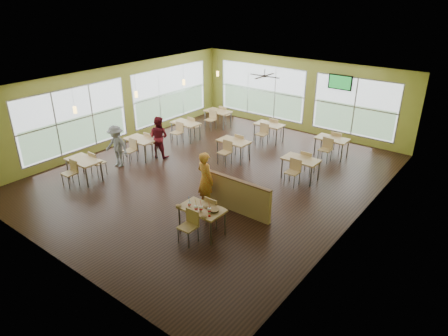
{
  "coord_description": "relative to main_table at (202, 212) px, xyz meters",
  "views": [
    {
      "loc": [
        7.95,
        -9.74,
        5.99
      ],
      "look_at": [
        1.21,
        -1.04,
        0.97
      ],
      "focal_mm": 32.0,
      "sensor_mm": 36.0,
      "label": 1
    }
  ],
  "objects": [
    {
      "name": "cup_yellow",
      "position": [
        -0.03,
        -0.18,
        0.19
      ],
      "size": [
        0.1,
        0.1,
        0.38
      ],
      "color": "white",
      "rests_on": "main_table"
    },
    {
      "name": "dining_tables",
      "position": [
        -3.05,
        4.71,
        -0.0
      ],
      "size": [
        6.92,
        8.72,
        0.87
      ],
      "color": "tan",
      "rests_on": "floor"
    },
    {
      "name": "wrapper_right",
      "position": [
        0.34,
        -0.3,
        0.14
      ],
      "size": [
        0.17,
        0.16,
        0.04
      ],
      "primitive_type": "ellipsoid",
      "rotation": [
        0.0,
        0.0,
        -0.17
      ],
      "color": "#A98551",
      "rests_on": "main_table"
    },
    {
      "name": "room",
      "position": [
        -2.0,
        3.0,
        0.97
      ],
      "size": [
        12.0,
        12.04,
        3.2
      ],
      "color": "black",
      "rests_on": "ground"
    },
    {
      "name": "main_table",
      "position": [
        0.0,
        0.0,
        0.0
      ],
      "size": [
        1.22,
        1.52,
        0.87
      ],
      "color": "tan",
      "rests_on": "floor"
    },
    {
      "name": "man_plaid",
      "position": [
        -0.86,
        1.17,
        0.23
      ],
      "size": [
        0.7,
        0.53,
        1.72
      ],
      "primitive_type": "imported",
      "rotation": [
        0.0,
        0.0,
        2.93
      ],
      "color": "#E05818",
      "rests_on": "floor"
    },
    {
      "name": "wrapper_mid",
      "position": [
        0.08,
        0.12,
        0.15
      ],
      "size": [
        0.23,
        0.21,
        0.05
      ],
      "primitive_type": "ellipsoid",
      "rotation": [
        0.0,
        0.0,
        0.09
      ],
      "color": "#A98551",
      "rests_on": "main_table"
    },
    {
      "name": "ceiling_fan",
      "position": [
        -2.0,
        6.0,
        2.32
      ],
      "size": [
        1.25,
        1.25,
        0.29
      ],
      "color": "#2D2119",
      "rests_on": "ceiling"
    },
    {
      "name": "wrapper_left",
      "position": [
        -0.54,
        -0.3,
        0.14
      ],
      "size": [
        0.19,
        0.18,
        0.04
      ],
      "primitive_type": "ellipsoid",
      "rotation": [
        0.0,
        0.0,
        -0.17
      ],
      "color": "#A98551",
      "rests_on": "main_table"
    },
    {
      "name": "patron_maroon",
      "position": [
        -4.7,
        2.97,
        0.17
      ],
      "size": [
        0.9,
        0.77,
        1.6
      ],
      "primitive_type": "imported",
      "rotation": [
        0.0,
        0.0,
        3.38
      ],
      "color": "maroon",
      "rests_on": "floor"
    },
    {
      "name": "window_bays",
      "position": [
        -4.65,
        6.08,
        0.85
      ],
      "size": [
        9.24,
        10.24,
        2.38
      ],
      "color": "white",
      "rests_on": "room"
    },
    {
      "name": "cup_blue",
      "position": [
        -0.31,
        -0.12,
        0.18
      ],
      "size": [
        0.09,
        0.09,
        0.32
      ],
      "color": "white",
      "rests_on": "main_table"
    },
    {
      "name": "cup_red_far",
      "position": [
        0.31,
        -0.06,
        0.19
      ],
      "size": [
        0.1,
        0.1,
        0.37
      ],
      "color": "white",
      "rests_on": "main_table"
    },
    {
      "name": "half_wall_divider",
      "position": [
        0.0,
        1.45,
        -0.11
      ],
      "size": [
        2.4,
        0.14,
        1.04
      ],
      "color": "tan",
      "rests_on": "floor"
    },
    {
      "name": "food_basket",
      "position": [
        0.36,
        0.07,
        0.15
      ],
      "size": [
        0.27,
        0.27,
        0.06
      ],
      "color": "black",
      "rests_on": "main_table"
    },
    {
      "name": "cup_red_near",
      "position": [
        0.08,
        -0.12,
        0.19
      ],
      "size": [
        0.1,
        0.1,
        0.36
      ],
      "color": "white",
      "rests_on": "main_table"
    },
    {
      "name": "pendant_lights",
      "position": [
        -5.2,
        3.68,
        1.82
      ],
      "size": [
        0.11,
        7.31,
        0.86
      ],
      "color": "#2D2119",
      "rests_on": "ceiling"
    },
    {
      "name": "ketchup_cup",
      "position": [
        0.42,
        -0.19,
        0.13
      ],
      "size": [
        0.06,
        0.06,
        0.03
      ],
      "primitive_type": "cylinder",
      "color": "#AE0900",
      "rests_on": "main_table"
    },
    {
      "name": "tv_backwall",
      "position": [
        -0.2,
        8.9,
        1.82
      ],
      "size": [
        1.0,
        0.07,
        0.6
      ],
      "color": "black",
      "rests_on": "wall_back"
    },
    {
      "name": "patron_grey",
      "position": [
        -5.24,
        1.42,
        0.14
      ],
      "size": [
        1.06,
        0.68,
        1.54
      ],
      "primitive_type": "imported",
      "rotation": [
        0.0,
        0.0,
        0.11
      ],
      "color": "slate",
      "rests_on": "floor"
    }
  ]
}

